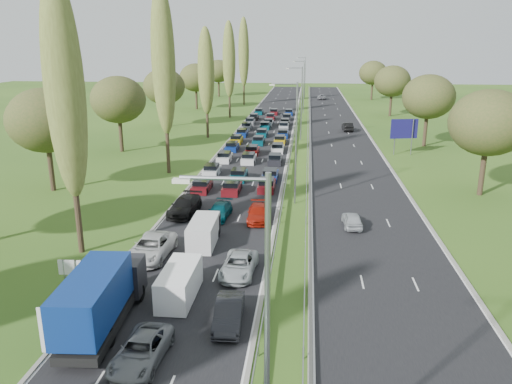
% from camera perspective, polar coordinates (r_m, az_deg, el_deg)
% --- Properties ---
extents(ground, '(260.00, 260.00, 0.00)m').
position_cam_1_polar(ground, '(86.38, 5.14, 6.16)').
color(ground, '#2D5019').
rests_on(ground, ground).
extents(near_carriageway, '(10.50, 215.00, 0.04)m').
position_cam_1_polar(near_carriageway, '(89.17, 0.80, 6.54)').
color(near_carriageway, black).
rests_on(near_carriageway, ground).
extents(far_carriageway, '(10.50, 215.00, 0.04)m').
position_cam_1_polar(far_carriageway, '(89.02, 9.54, 6.30)').
color(far_carriageway, black).
rests_on(far_carriageway, ground).
extents(central_reservation, '(2.36, 215.00, 0.32)m').
position_cam_1_polar(central_reservation, '(88.75, 5.17, 6.79)').
color(central_reservation, gray).
rests_on(central_reservation, ground).
extents(lamp_columns, '(0.18, 140.18, 12.00)m').
position_cam_1_polar(lamp_columns, '(83.53, 5.22, 9.97)').
color(lamp_columns, gray).
rests_on(lamp_columns, ground).
extents(poplar_row, '(2.80, 127.80, 22.44)m').
position_cam_1_polar(poplar_row, '(75.18, -7.43, 14.07)').
color(poplar_row, '#2D2116').
rests_on(poplar_row, ground).
extents(woodland_left, '(8.00, 166.00, 11.10)m').
position_cam_1_polar(woodland_left, '(73.41, -16.42, 9.81)').
color(woodland_left, '#2D2116').
rests_on(woodland_left, ground).
extents(woodland_right, '(8.00, 153.00, 11.10)m').
position_cam_1_polar(woodland_right, '(74.41, 20.52, 9.53)').
color(woodland_right, '#2D2116').
rests_on(woodland_right, ground).
extents(traffic_queue_fill, '(9.10, 67.87, 0.80)m').
position_cam_1_polar(traffic_queue_fill, '(84.29, 0.50, 6.27)').
color(traffic_queue_fill, '#590F14').
rests_on(traffic_queue_fill, ground).
extents(near_car_2, '(2.89, 5.85, 1.59)m').
position_cam_1_polar(near_car_2, '(38.21, -11.91, -6.22)').
color(near_car_2, silver).
rests_on(near_car_2, near_carriageway).
extents(near_car_3, '(2.66, 5.60, 1.58)m').
position_cam_1_polar(near_car_3, '(47.34, -8.16, -1.57)').
color(near_car_3, black).
rests_on(near_car_3, near_carriageway).
extents(near_car_6, '(2.47, 4.86, 1.32)m').
position_cam_1_polar(near_car_6, '(26.69, -12.99, -17.26)').
color(near_car_6, slate).
rests_on(near_car_6, near_carriageway).
extents(near_car_7, '(2.13, 4.59, 1.30)m').
position_cam_1_polar(near_car_7, '(45.94, -4.22, -2.19)').
color(near_car_7, '#043E49').
rests_on(near_car_7, near_carriageway).
extents(near_car_9, '(1.76, 4.44, 1.44)m').
position_cam_1_polar(near_car_9, '(29.09, -3.12, -13.63)').
color(near_car_9, black).
rests_on(near_car_9, near_carriageway).
extents(near_car_10, '(2.43, 4.92, 1.34)m').
position_cam_1_polar(near_car_10, '(34.86, -1.99, -8.36)').
color(near_car_10, '#A9B0B3').
rests_on(near_car_10, near_carriageway).
extents(near_car_11, '(2.11, 4.70, 1.34)m').
position_cam_1_polar(near_car_11, '(45.19, 0.24, -2.44)').
color(near_car_11, '#991709').
rests_on(near_car_11, near_carriageway).
extents(far_car_0, '(1.76, 3.92, 1.31)m').
position_cam_1_polar(far_car_0, '(44.42, 10.93, -3.10)').
color(far_car_0, '#AAB0B4').
rests_on(far_car_0, far_carriageway).
extents(far_car_1, '(1.95, 4.81, 1.55)m').
position_cam_1_polar(far_car_1, '(94.89, 10.42, 7.36)').
color(far_car_1, black).
rests_on(far_car_1, far_carriageway).
extents(far_car_2, '(2.40, 5.12, 1.42)m').
position_cam_1_polar(far_car_2, '(150.64, 7.51, 10.73)').
color(far_car_2, gray).
rests_on(far_car_2, far_carriageway).
extents(blue_lorry, '(2.42, 8.71, 3.68)m').
position_cam_1_polar(blue_lorry, '(29.41, -17.29, -11.44)').
color(blue_lorry, black).
rests_on(blue_lorry, near_carriageway).
extents(white_van_front, '(1.95, 4.98, 2.00)m').
position_cam_1_polar(white_van_front, '(32.19, -8.64, -10.09)').
color(white_van_front, white).
rests_on(white_van_front, near_carriageway).
extents(white_van_rear, '(1.96, 5.01, 2.01)m').
position_cam_1_polar(white_van_rear, '(40.13, -5.95, -4.49)').
color(white_van_rear, silver).
rests_on(white_van_rear, near_carriageway).
extents(info_sign, '(1.50, 0.17, 2.10)m').
position_cam_1_polar(info_sign, '(34.60, -20.47, -8.42)').
color(info_sign, gray).
rests_on(info_sign, ground).
extents(direction_sign, '(3.94, 0.90, 5.20)m').
position_cam_1_polar(direction_sign, '(75.14, 16.57, 6.77)').
color(direction_sign, gray).
rests_on(direction_sign, ground).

